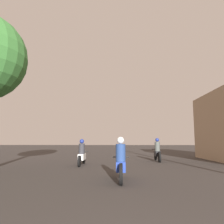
{
  "coord_description": "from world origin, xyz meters",
  "views": [
    {
      "loc": [
        -0.24,
        -0.85,
        1.34
      ],
      "look_at": [
        -0.73,
        17.14,
        3.67
      ],
      "focal_mm": 35.0,
      "sensor_mm": 36.0,
      "label": 1
    }
  ],
  "objects": [
    {
      "name": "motorcycle_blue",
      "position": [
        -0.15,
        6.54,
        0.59
      ],
      "size": [
        0.6,
        1.98,
        1.45
      ],
      "rotation": [
        0.0,
        0.0,
        -0.06
      ],
      "color": "black",
      "rests_on": "ground_plane"
    },
    {
      "name": "motorcycle_white",
      "position": [
        -2.2,
        11.08,
        0.56
      ],
      "size": [
        0.6,
        2.05,
        1.4
      ],
      "rotation": [
        0.0,
        0.0,
        -0.03
      ],
      "color": "black",
      "rests_on": "ground_plane"
    },
    {
      "name": "motorcycle_black",
      "position": [
        2.28,
        13.44,
        0.6
      ],
      "size": [
        0.6,
        2.09,
        1.48
      ],
      "rotation": [
        0.0,
        0.0,
        -0.08
      ],
      "color": "black",
      "rests_on": "ground_plane"
    }
  ]
}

